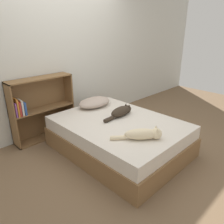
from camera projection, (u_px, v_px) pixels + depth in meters
The scene contains 7 objects.
ground_plane at pixel (118, 149), 3.26m from camera, with size 8.00×8.00×0.00m, color brown.
wall_back at pixel (63, 56), 3.66m from camera, with size 8.00×0.06×2.50m.
bed at pixel (119, 136), 3.18m from camera, with size 1.37×1.84×0.46m.
pillow at pixel (95, 102), 3.62m from camera, with size 0.58×0.37×0.15m.
cat_light at pixel (144, 134), 2.58m from camera, with size 0.50×0.45×0.15m.
cat_dark at pixel (121, 111), 3.25m from camera, with size 0.57×0.19×0.15m.
bookshelf at pixel (40, 108), 3.46m from camera, with size 1.00×0.26×1.00m.
Camera 1 is at (-2.05, -1.94, 1.73)m, focal length 35.00 mm.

